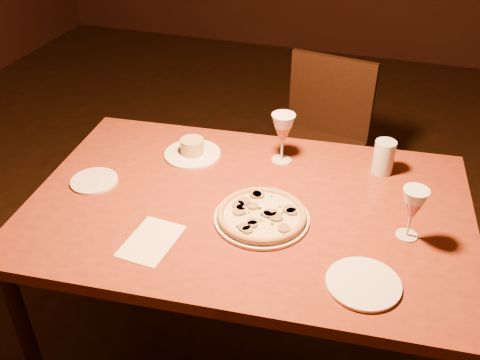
% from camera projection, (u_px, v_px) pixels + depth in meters
% --- Properties ---
extents(floor, '(7.00, 7.00, 0.00)m').
position_uv_depth(floor, '(233.00, 304.00, 2.60)').
color(floor, '#321A10').
rests_on(floor, ground).
extents(dining_table, '(1.63, 1.12, 0.83)m').
position_uv_depth(dining_table, '(248.00, 220.00, 1.93)').
color(dining_table, '#93381F').
rests_on(dining_table, floor).
extents(chair_far, '(0.53, 0.53, 0.95)m').
position_uv_depth(chair_far, '(319.00, 139.00, 2.85)').
color(chair_far, black).
rests_on(chair_far, floor).
extents(pizza_plate, '(0.32, 0.32, 0.04)m').
position_uv_depth(pizza_plate, '(262.00, 215.00, 1.80)').
color(pizza_plate, white).
rests_on(pizza_plate, dining_table).
extents(ramekin_saucer, '(0.23, 0.23, 0.07)m').
position_uv_depth(ramekin_saucer, '(192.00, 150.00, 2.14)').
color(ramekin_saucer, white).
rests_on(ramekin_saucer, dining_table).
extents(wine_glass_far, '(0.09, 0.09, 0.20)m').
position_uv_depth(wine_glass_far, '(282.00, 138.00, 2.07)').
color(wine_glass_far, '#C06050').
rests_on(wine_glass_far, dining_table).
extents(wine_glass_right, '(0.08, 0.08, 0.18)m').
position_uv_depth(wine_glass_right, '(411.00, 213.00, 1.69)').
color(wine_glass_right, '#C06050').
rests_on(wine_glass_right, dining_table).
extents(water_tumbler, '(0.08, 0.08, 0.13)m').
position_uv_depth(water_tumbler, '(384.00, 157.00, 2.02)').
color(water_tumbler, silver).
rests_on(water_tumbler, dining_table).
extents(side_plate_left, '(0.18, 0.18, 0.01)m').
position_uv_depth(side_plate_left, '(94.00, 181.00, 2.00)').
color(side_plate_left, white).
rests_on(side_plate_left, dining_table).
extents(side_plate_near, '(0.22, 0.22, 0.01)m').
position_uv_depth(side_plate_near, '(363.00, 284.00, 1.56)').
color(side_plate_near, white).
rests_on(side_plate_near, dining_table).
extents(menu_card, '(0.16, 0.23, 0.00)m').
position_uv_depth(menu_card, '(151.00, 241.00, 1.72)').
color(menu_card, white).
rests_on(menu_card, dining_table).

